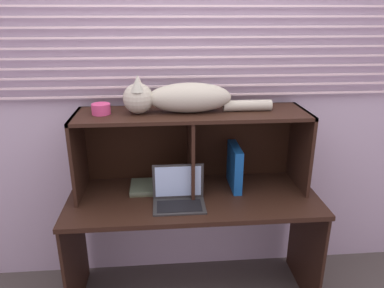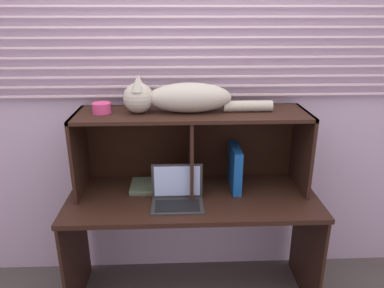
{
  "view_description": "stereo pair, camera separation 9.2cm",
  "coord_description": "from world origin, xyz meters",
  "px_view_note": "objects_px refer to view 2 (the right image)",
  "views": [
    {
      "loc": [
        -0.18,
        -1.83,
        1.86
      ],
      "look_at": [
        0.0,
        0.31,
        1.07
      ],
      "focal_mm": 34.18,
      "sensor_mm": 36.0,
      "label": 1
    },
    {
      "loc": [
        -0.09,
        -1.83,
        1.86
      ],
      "look_at": [
        0.0,
        0.31,
        1.07
      ],
      "focal_mm": 34.18,
      "sensor_mm": 36.0,
      "label": 2
    }
  ],
  "objects_px": {
    "cat": "(179,98)",
    "small_basket": "(102,108)",
    "binder_upright": "(235,167)",
    "laptop": "(177,195)",
    "book_stack": "(143,186)"
  },
  "relations": [
    {
      "from": "cat",
      "to": "small_basket",
      "type": "bearing_deg",
      "value": 180.0
    },
    {
      "from": "binder_upright",
      "to": "small_basket",
      "type": "distance_m",
      "value": 0.91
    },
    {
      "from": "laptop",
      "to": "book_stack",
      "type": "bearing_deg",
      "value": 137.86
    },
    {
      "from": "laptop",
      "to": "small_basket",
      "type": "bearing_deg",
      "value": 155.96
    },
    {
      "from": "binder_upright",
      "to": "book_stack",
      "type": "relative_size",
      "value": 1.3
    },
    {
      "from": "laptop",
      "to": "small_basket",
      "type": "distance_m",
      "value": 0.69
    },
    {
      "from": "small_basket",
      "to": "binder_upright",
      "type": "bearing_deg",
      "value": 0.0
    },
    {
      "from": "cat",
      "to": "laptop",
      "type": "xyz_separation_m",
      "value": [
        -0.02,
        -0.2,
        -0.55
      ]
    },
    {
      "from": "small_basket",
      "to": "laptop",
      "type": "bearing_deg",
      "value": -24.04
    },
    {
      "from": "binder_upright",
      "to": "cat",
      "type": "bearing_deg",
      "value": 180.0
    },
    {
      "from": "book_stack",
      "to": "laptop",
      "type": "bearing_deg",
      "value": -42.14
    },
    {
      "from": "binder_upright",
      "to": "book_stack",
      "type": "xyz_separation_m",
      "value": [
        -0.59,
        0.0,
        -0.12
      ]
    },
    {
      "from": "laptop",
      "to": "binder_upright",
      "type": "bearing_deg",
      "value": 27.97
    },
    {
      "from": "cat",
      "to": "binder_upright",
      "type": "xyz_separation_m",
      "value": [
        0.36,
        0.0,
        -0.46
      ]
    },
    {
      "from": "cat",
      "to": "book_stack",
      "type": "bearing_deg",
      "value": 179.52
    }
  ]
}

